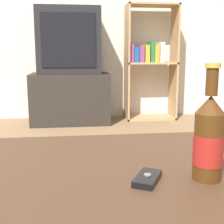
% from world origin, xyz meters
% --- Properties ---
extents(back_wall, '(8.00, 0.05, 2.60)m').
position_xyz_m(back_wall, '(0.00, 3.02, 1.30)').
color(back_wall, beige).
rests_on(back_wall, ground_plane).
extents(coffee_table, '(1.29, 0.67, 0.48)m').
position_xyz_m(coffee_table, '(0.00, 0.00, 0.41)').
color(coffee_table, '#422B1C').
rests_on(coffee_table, ground_plane).
extents(tv_stand, '(0.84, 0.49, 0.54)m').
position_xyz_m(tv_stand, '(-0.09, 2.71, 0.27)').
color(tv_stand, '#28231E').
rests_on(tv_stand, ground_plane).
extents(television, '(0.65, 0.46, 0.68)m').
position_xyz_m(television, '(-0.09, 2.70, 0.88)').
color(television, black).
rests_on(television, tv_stand).
extents(bookshelf, '(0.57, 0.30, 1.29)m').
position_xyz_m(bookshelf, '(0.81, 2.81, 0.68)').
color(bookshelf, tan).
rests_on(bookshelf, ground_plane).
extents(beer_bottle, '(0.07, 0.07, 0.26)m').
position_xyz_m(beer_bottle, '(0.24, -0.07, 0.57)').
color(beer_bottle, '#47280F').
rests_on(beer_bottle, coffee_table).
extents(cell_phone, '(0.08, 0.10, 0.02)m').
position_xyz_m(cell_phone, '(0.10, -0.07, 0.49)').
color(cell_phone, black).
rests_on(cell_phone, coffee_table).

